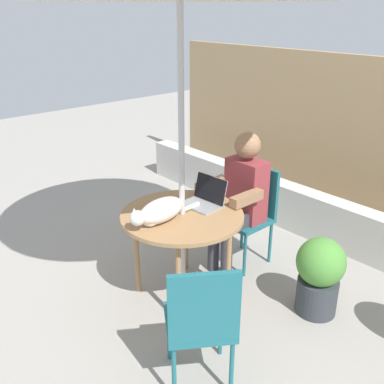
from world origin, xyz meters
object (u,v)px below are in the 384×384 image
chair_empty (201,318)px  potted_plant_near_fence (319,274)px  cat (159,212)px  laptop (206,197)px  chair_occupied (252,208)px  patio_table (182,221)px  person_seated (240,195)px

chair_empty → potted_plant_near_fence: bearing=87.7°
chair_empty → cat: 0.92m
cat → potted_plant_near_fence: cat is taller
cat → laptop: bearing=90.6°
cat → chair_occupied: bearing=89.7°
chair_empty → patio_table: bearing=146.0°
chair_empty → laptop: 1.17m
laptop → cat: bearing=-89.4°
patio_table → person_seated: (-0.00, 0.65, 0.04)m
chair_empty → cat: bearing=157.9°
patio_table → chair_occupied: (0.00, 0.81, -0.13)m
cat → person_seated: bearing=89.7°
laptop → potted_plant_near_fence: 1.03m
chair_empty → person_seated: size_ratio=0.72×
laptop → chair_empty: bearing=-44.4°
chair_occupied → potted_plant_near_fence: chair_occupied is taller
chair_occupied → patio_table: bearing=-90.0°
patio_table → potted_plant_near_fence: bearing=35.4°
patio_table → person_seated: bearing=90.0°
cat → chair_empty: bearing=-22.1°
chair_occupied → person_seated: 0.23m
laptop → cat: laptop is taller
patio_table → chair_empty: size_ratio=1.07×
laptop → potted_plant_near_fence: laptop is taller
person_seated → cat: size_ratio=1.86×
patio_table → chair_empty: bearing=-34.0°
patio_table → chair_empty: 0.98m
patio_table → laptop: laptop is taller
person_seated → potted_plant_near_fence: person_seated is taller
laptop → cat: size_ratio=0.49×
patio_table → person_seated: size_ratio=0.77×
chair_occupied → laptop: (-0.01, -0.55, 0.26)m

